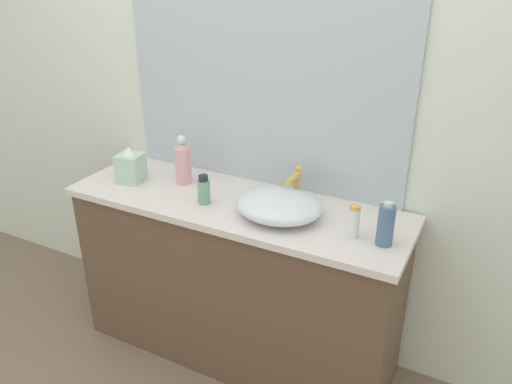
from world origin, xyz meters
The scene contains 10 objects.
bathroom_wall_rear centered at (0.00, 0.73, 1.30)m, with size 6.00×0.06×2.60m, color silver.
vanity_counter centered at (0.05, 0.44, 0.43)m, with size 1.56×0.50×0.85m.
wall_mirror_panel centered at (0.05, 0.69, 1.39)m, with size 1.36×0.01×1.09m, color #B2BCC6.
sink_basin centered at (0.28, 0.40, 0.90)m, with size 0.36×0.31×0.10m, color silver.
faucet centered at (0.28, 0.57, 0.94)m, with size 0.03×0.14×0.16m.
soap_dispenser centered at (-0.27, 0.51, 0.95)m, with size 0.07×0.07×0.24m.
lotion_bottle centered at (0.61, 0.38, 0.91)m, with size 0.05×0.05×0.14m.
perfume_bottle centered at (0.73, 0.38, 0.93)m, with size 0.06×0.06×0.18m.
spray_can centered at (-0.06, 0.36, 0.91)m, with size 0.05×0.05×0.13m.
tissue_box centered at (-0.50, 0.40, 0.92)m, with size 0.13×0.13×0.18m.
Camera 1 is at (1.06, -1.30, 1.84)m, focal length 35.43 mm.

